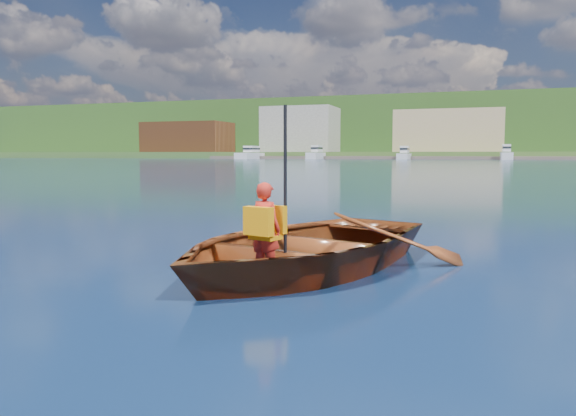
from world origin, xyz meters
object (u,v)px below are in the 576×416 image
at_px(rowboat, 302,245).
at_px(dock, 496,158).
at_px(marina_yachts, 496,154).
at_px(child_paddler, 266,227).

distance_m(rowboat, dock, 147.63).
relative_size(rowboat, marina_yachts, 0.04).
height_order(rowboat, dock, dock).
bearing_deg(rowboat, dock, 87.28).
bearing_deg(dock, marina_yachts, -91.06).
bearing_deg(child_paddler, marina_yachts, 87.19).
bearing_deg(marina_yachts, rowboat, -92.77).
xyz_separation_m(rowboat, child_paddler, (-0.13, -0.90, 0.33)).
relative_size(child_paddler, marina_yachts, 0.01).
bearing_deg(dock, rowboat, -92.72).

